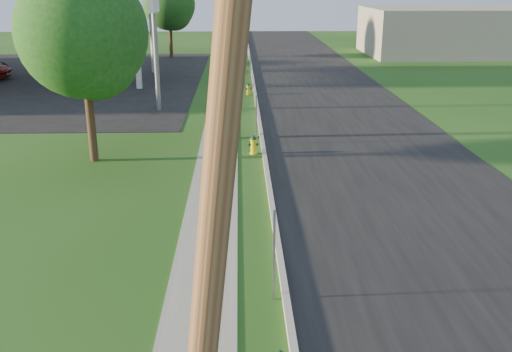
{
  "coord_description": "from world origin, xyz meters",
  "views": [
    {
      "loc": [
        -0.42,
        -6.11,
        6.25
      ],
      "look_at": [
        0.0,
        8.0,
        1.4
      ],
      "focal_mm": 40.0,
      "sensor_mm": 36.0,
      "label": 1
    }
  ],
  "objects_px": {
    "tree_verge": "(85,39)",
    "hydrant_far": "(248,89)",
    "tree_lot": "(170,6)",
    "utility_pole_mid": "(234,16)",
    "hydrant_mid": "(253,145)",
    "fuel_pump_ne": "(94,74)",
    "utility_pole_near": "(220,145)",
    "fuel_pump_se": "(108,65)",
    "utility_pole_far": "(236,3)"
  },
  "relations": [
    {
      "from": "utility_pole_far",
      "to": "hydrant_far",
      "type": "xyz_separation_m",
      "value": [
        0.71,
        -8.46,
        -4.46
      ]
    },
    {
      "from": "hydrant_mid",
      "to": "hydrant_far",
      "type": "height_order",
      "value": "hydrant_mid"
    },
    {
      "from": "fuel_pump_ne",
      "to": "tree_lot",
      "type": "xyz_separation_m",
      "value": [
        3.41,
        13.5,
        3.51
      ]
    },
    {
      "from": "fuel_pump_ne",
      "to": "hydrant_far",
      "type": "xyz_separation_m",
      "value": [
        9.61,
        -3.46,
        -0.38
      ]
    },
    {
      "from": "fuel_pump_se",
      "to": "tree_verge",
      "type": "relative_size",
      "value": 0.47
    },
    {
      "from": "hydrant_mid",
      "to": "utility_pole_near",
      "type": "bearing_deg",
      "value": -92.56
    },
    {
      "from": "tree_verge",
      "to": "hydrant_far",
      "type": "xyz_separation_m",
      "value": [
        5.76,
        12.6,
        -4.04
      ]
    },
    {
      "from": "tree_verge",
      "to": "hydrant_mid",
      "type": "distance_m",
      "value": 7.05
    },
    {
      "from": "utility_pole_mid",
      "to": "tree_lot",
      "type": "distance_m",
      "value": 27.07
    },
    {
      "from": "tree_lot",
      "to": "hydrant_far",
      "type": "bearing_deg",
      "value": -69.93
    },
    {
      "from": "tree_verge",
      "to": "hydrant_far",
      "type": "distance_m",
      "value": 14.43
    },
    {
      "from": "fuel_pump_se",
      "to": "tree_verge",
      "type": "distance_m",
      "value": 20.76
    },
    {
      "from": "tree_lot",
      "to": "hydrant_far",
      "type": "height_order",
      "value": "tree_lot"
    },
    {
      "from": "utility_pole_mid",
      "to": "tree_verge",
      "type": "xyz_separation_m",
      "value": [
        -5.05,
        -3.07,
        -0.57
      ]
    },
    {
      "from": "fuel_pump_ne",
      "to": "hydrant_mid",
      "type": "bearing_deg",
      "value": -57.97
    },
    {
      "from": "tree_verge",
      "to": "fuel_pump_ne",
      "type": "bearing_deg",
      "value": 103.47
    },
    {
      "from": "utility_pole_near",
      "to": "tree_lot",
      "type": "bearing_deg",
      "value": 97.03
    },
    {
      "from": "tree_lot",
      "to": "fuel_pump_se",
      "type": "bearing_deg",
      "value": -109.75
    },
    {
      "from": "fuel_pump_se",
      "to": "tree_lot",
      "type": "distance_m",
      "value": 10.69
    },
    {
      "from": "tree_verge",
      "to": "hydrant_mid",
      "type": "relative_size",
      "value": 9.12
    },
    {
      "from": "utility_pole_far",
      "to": "tree_verge",
      "type": "bearing_deg",
      "value": -103.48
    },
    {
      "from": "hydrant_mid",
      "to": "hydrant_far",
      "type": "bearing_deg",
      "value": 89.96
    },
    {
      "from": "utility_pole_near",
      "to": "tree_lot",
      "type": "distance_m",
      "value": 44.84
    },
    {
      "from": "fuel_pump_ne",
      "to": "fuel_pump_se",
      "type": "bearing_deg",
      "value": 90.0
    },
    {
      "from": "utility_pole_far",
      "to": "hydrant_mid",
      "type": "bearing_deg",
      "value": -88.03
    },
    {
      "from": "tree_lot",
      "to": "hydrant_mid",
      "type": "relative_size",
      "value": 8.83
    },
    {
      "from": "hydrant_far",
      "to": "fuel_pump_ne",
      "type": "bearing_deg",
      "value": 160.18
    },
    {
      "from": "fuel_pump_ne",
      "to": "utility_pole_near",
      "type": "bearing_deg",
      "value": -73.98
    },
    {
      "from": "fuel_pump_ne",
      "to": "fuel_pump_se",
      "type": "relative_size",
      "value": 1.0
    },
    {
      "from": "utility_pole_mid",
      "to": "hydrant_mid",
      "type": "bearing_deg",
      "value": -73.38
    },
    {
      "from": "fuel_pump_ne",
      "to": "fuel_pump_se",
      "type": "height_order",
      "value": "same"
    },
    {
      "from": "utility_pole_near",
      "to": "fuel_pump_ne",
      "type": "relative_size",
      "value": 2.96
    },
    {
      "from": "fuel_pump_se",
      "to": "hydrant_mid",
      "type": "relative_size",
      "value": 4.29
    },
    {
      "from": "tree_lot",
      "to": "hydrant_mid",
      "type": "distance_m",
      "value": 29.75
    },
    {
      "from": "fuel_pump_ne",
      "to": "tree_verge",
      "type": "distance_m",
      "value": 16.92
    },
    {
      "from": "utility_pole_mid",
      "to": "fuel_pump_ne",
      "type": "height_order",
      "value": "utility_pole_mid"
    },
    {
      "from": "utility_pole_near",
      "to": "hydrant_mid",
      "type": "bearing_deg",
      "value": 87.44
    },
    {
      "from": "hydrant_far",
      "to": "utility_pole_near",
      "type": "bearing_deg",
      "value": -91.47
    },
    {
      "from": "tree_verge",
      "to": "utility_pole_mid",
      "type": "bearing_deg",
      "value": 31.27
    },
    {
      "from": "tree_lot",
      "to": "hydrant_mid",
      "type": "height_order",
      "value": "tree_lot"
    },
    {
      "from": "utility_pole_near",
      "to": "fuel_pump_ne",
      "type": "height_order",
      "value": "utility_pole_near"
    },
    {
      "from": "tree_verge",
      "to": "tree_lot",
      "type": "distance_m",
      "value": 29.57
    },
    {
      "from": "utility_pole_mid",
      "to": "utility_pole_far",
      "type": "height_order",
      "value": "utility_pole_mid"
    },
    {
      "from": "fuel_pump_ne",
      "to": "hydrant_mid",
      "type": "relative_size",
      "value": 4.29
    },
    {
      "from": "utility_pole_mid",
      "to": "hydrant_far",
      "type": "xyz_separation_m",
      "value": [
        0.71,
        9.54,
        -4.61
      ]
    },
    {
      "from": "utility_pole_far",
      "to": "tree_verge",
      "type": "height_order",
      "value": "utility_pole_far"
    },
    {
      "from": "utility_pole_far",
      "to": "hydrant_far",
      "type": "relative_size",
      "value": 13.66
    },
    {
      "from": "fuel_pump_se",
      "to": "fuel_pump_ne",
      "type": "bearing_deg",
      "value": -90.0
    },
    {
      "from": "fuel_pump_ne",
      "to": "tree_verge",
      "type": "height_order",
      "value": "tree_verge"
    },
    {
      "from": "fuel_pump_ne",
      "to": "tree_lot",
      "type": "height_order",
      "value": "tree_lot"
    }
  ]
}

